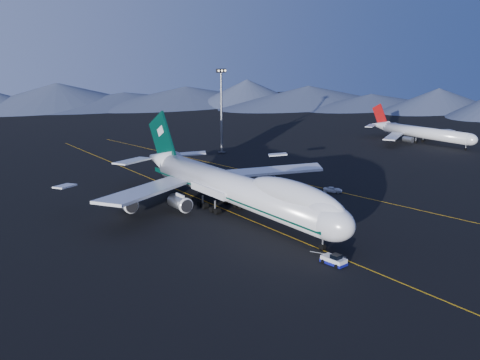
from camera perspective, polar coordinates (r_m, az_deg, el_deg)
ground at (r=115.55m, az=-0.51°, el=-3.63°), size 500.00×500.00×0.00m
taxiway_line_main at (r=115.54m, az=-0.51°, el=-3.62°), size 0.25×220.00×0.01m
taxiway_line_side at (r=141.40m, az=7.02°, el=-0.46°), size 28.08×198.09×0.01m
boeing_747 at (r=113.96m, az=-0.53°, el=-0.83°), size 59.62×72.43×19.37m
pushback_tug at (r=90.60m, az=9.96°, el=-8.48°), size 2.79×4.49×1.88m
second_jet at (r=213.06m, az=18.75°, el=4.83°), size 41.11×46.45×13.22m
service_van at (r=134.53m, az=9.87°, el=-1.02°), size 4.82×4.92×1.31m
floodlight_mast at (r=180.28m, az=-2.00°, el=7.35°), size 3.50×2.62×28.30m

